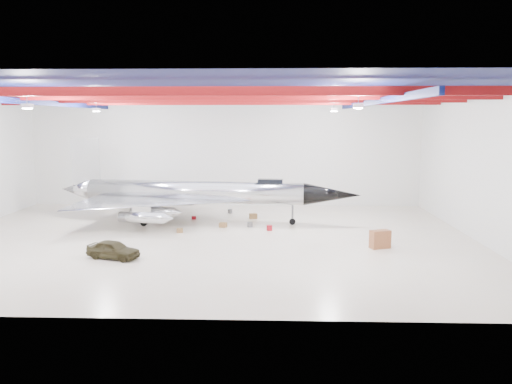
{
  "coord_description": "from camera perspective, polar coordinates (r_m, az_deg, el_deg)",
  "views": [
    {
      "loc": [
        4.94,
        -36.23,
        8.92
      ],
      "look_at": [
        3.65,
        2.0,
        3.3
      ],
      "focal_mm": 35.0,
      "sensor_mm": 36.0,
      "label": 1
    }
  ],
  "objects": [
    {
      "name": "ceiling",
      "position": [
        36.62,
        -5.94,
        11.56
      ],
      "size": [
        40.0,
        40.0,
        0.0
      ],
      "primitive_type": "plane",
      "rotation": [
        3.14,
        0.0,
        0.0
      ],
      "color": "#0A0F38",
      "rests_on": "wall_back"
    },
    {
      "name": "jet_aircraft",
      "position": [
        43.64,
        -7.09,
        -0.34
      ],
      "size": [
        26.56,
        16.72,
        7.24
      ],
      "rotation": [
        0.0,
        0.0,
        -0.11
      ],
      "color": "silver",
      "rests_on": "floor"
    },
    {
      "name": "oil_barrel",
      "position": [
        41.57,
        -3.79,
        -3.77
      ],
      "size": [
        0.67,
        0.59,
        0.4
      ],
      "primitive_type": "cube",
      "rotation": [
        0.0,
        0.0,
        -0.27
      ],
      "color": "olive",
      "rests_on": "floor"
    },
    {
      "name": "ceiling_structure",
      "position": [
        36.59,
        -5.92,
        10.51
      ],
      "size": [
        39.5,
        29.5,
        1.08
      ],
      "color": "maroon",
      "rests_on": "ceiling"
    },
    {
      "name": "parts_bin",
      "position": [
        45.05,
        -0.32,
        -2.77
      ],
      "size": [
        0.78,
        0.69,
        0.46
      ],
      "primitive_type": "cube",
      "rotation": [
        0.0,
        0.0,
        0.26
      ],
      "color": "olive",
      "rests_on": "floor"
    },
    {
      "name": "crate_ply",
      "position": [
        40.05,
        -8.71,
        -4.36
      ],
      "size": [
        0.57,
        0.49,
        0.34
      ],
      "primitive_type": "cube",
      "rotation": [
        0.0,
        0.0,
        0.24
      ],
      "color": "olive",
      "rests_on": "floor"
    },
    {
      "name": "crate_small",
      "position": [
        44.11,
        -11.21,
        -3.29
      ],
      "size": [
        0.46,
        0.4,
        0.28
      ],
      "primitive_type": "cube",
      "rotation": [
        0.0,
        0.0,
        -0.23
      ],
      "color": "#59595B",
      "rests_on": "floor"
    },
    {
      "name": "toolbox_red",
      "position": [
        45.14,
        -7.11,
        -2.93
      ],
      "size": [
        0.44,
        0.37,
        0.28
      ],
      "primitive_type": "cube",
      "rotation": [
        0.0,
        0.0,
        0.13
      ],
      "color": "maroon",
      "rests_on": "floor"
    },
    {
      "name": "engine_drum",
      "position": [
        41.63,
        -0.7,
        -3.74
      ],
      "size": [
        0.55,
        0.55,
        0.4
      ],
      "primitive_type": "cylinder",
      "rotation": [
        0.0,
        0.0,
        0.25
      ],
      "color": "#59595B",
      "rests_on": "floor"
    },
    {
      "name": "wall_right",
      "position": [
        39.38,
        24.44,
        2.62
      ],
      "size": [
        0.0,
        30.0,
        30.0
      ],
      "primitive_type": "plane",
      "rotation": [
        1.57,
        0.0,
        -1.57
      ],
      "color": "silver",
      "rests_on": "floor"
    },
    {
      "name": "tool_chest",
      "position": [
        40.35,
        1.55,
        -4.11
      ],
      "size": [
        0.62,
        0.62,
        0.42
      ],
      "primitive_type": "cylinder",
      "rotation": [
        0.0,
        0.0,
        -0.43
      ],
      "color": "maroon",
      "rests_on": "floor"
    },
    {
      "name": "desk",
      "position": [
        35.87,
        13.99,
        -5.26
      ],
      "size": [
        1.53,
        1.12,
        1.26
      ],
      "primitive_type": "cube",
      "rotation": [
        0.0,
        0.0,
        0.35
      ],
      "color": "brown",
      "rests_on": "floor"
    },
    {
      "name": "spares_box",
      "position": [
        47.68,
        -2.99,
        -2.2
      ],
      "size": [
        0.51,
        0.51,
        0.39
      ],
      "primitive_type": "cylinder",
      "rotation": [
        0.0,
        0.0,
        0.2
      ],
      "color": "#59595B",
      "rests_on": "floor"
    },
    {
      "name": "wall_back",
      "position": [
        51.58,
        -3.57,
        4.54
      ],
      "size": [
        40.0,
        0.0,
        40.0
      ],
      "primitive_type": "plane",
      "rotation": [
        1.57,
        0.0,
        0.0
      ],
      "color": "silver",
      "rests_on": "floor"
    },
    {
      "name": "floor",
      "position": [
        37.63,
        -5.69,
        -5.4
      ],
      "size": [
        40.0,
        40.0,
        0.0
      ],
      "primitive_type": "plane",
      "color": "beige",
      "rests_on": "ground"
    },
    {
      "name": "jeep",
      "position": [
        33.6,
        -16.0,
        -6.33
      ],
      "size": [
        3.75,
        2.38,
        1.19
      ],
      "primitive_type": "imported",
      "rotation": [
        0.0,
        0.0,
        1.27
      ],
      "color": "#332E19",
      "rests_on": "floor"
    }
  ]
}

